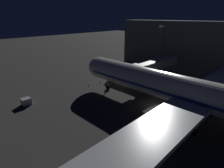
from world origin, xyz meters
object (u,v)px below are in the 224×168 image
airliner_at_gate (198,95)px  traffic_cone_nose_starboard (88,85)px  jet_bridge (153,66)px  apron_floodlight_mast (160,45)px  traffic_cone_nose_port (100,82)px  baggage_container_near_belt (26,102)px

airliner_at_gate → traffic_cone_nose_starboard: size_ratio=106.67×
jet_bridge → traffic_cone_nose_starboard: bearing=-41.2°
traffic_cone_nose_starboard → airliner_at_gate: bearing=94.4°
apron_floodlight_mast → traffic_cone_nose_starboard: 29.55m
jet_bridge → traffic_cone_nose_port: (9.05, -11.75, -5.22)m
traffic_cone_nose_starboard → baggage_container_near_belt: bearing=-2.9°
apron_floodlight_mast → traffic_cone_nose_starboard: apron_floodlight_mast is taller
airliner_at_gate → baggage_container_near_belt: airliner_at_gate is taller
traffic_cone_nose_port → traffic_cone_nose_starboard: size_ratio=1.00×
apron_floodlight_mast → airliner_at_gate: bearing=42.2°
traffic_cone_nose_port → baggage_container_near_belt: bearing=-2.3°
jet_bridge → traffic_cone_nose_starboard: (13.45, -11.75, -5.22)m
jet_bridge → apron_floodlight_mast: bearing=-155.4°
jet_bridge → baggage_container_near_belt: jet_bridge is taller
airliner_at_gate → apron_floodlight_mast: (-25.50, -23.12, 3.78)m
airliner_at_gate → traffic_cone_nose_port: bearing=-94.4°
airliner_at_gate → apron_floodlight_mast: airliner_at_gate is taller
apron_floodlight_mast → baggage_container_near_belt: 45.65m
apron_floodlight_mast → traffic_cone_nose_starboard: (27.70, -5.21, -8.86)m
apron_floodlight_mast → traffic_cone_nose_port: (23.30, -5.21, -8.86)m
airliner_at_gate → baggage_container_near_belt: (18.96, -29.19, -4.59)m
airliner_at_gate → traffic_cone_nose_starboard: airliner_at_gate is taller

